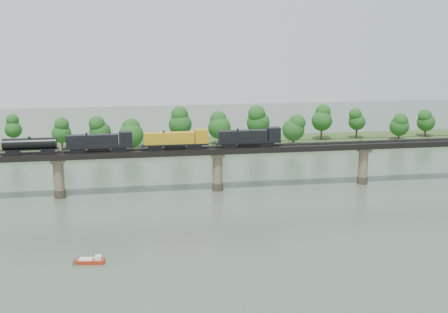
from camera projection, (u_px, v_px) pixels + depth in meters
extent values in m
plane|color=#3E4D3D|center=(239.00, 229.00, 118.17)|extent=(400.00, 400.00, 0.00)
cube|color=#2F481C|center=(194.00, 145.00, 199.77)|extent=(300.00, 24.00, 1.60)
cylinder|color=#473A2D|center=(60.00, 194.00, 140.48)|extent=(3.00, 3.00, 2.00)
cylinder|color=#837355|center=(59.00, 176.00, 139.48)|extent=(2.60, 2.60, 9.00)
cube|color=#837355|center=(58.00, 161.00, 138.59)|extent=(3.20, 3.20, 1.00)
cylinder|color=#473A2D|center=(218.00, 186.00, 146.81)|extent=(3.00, 3.00, 2.00)
cylinder|color=#837355|center=(218.00, 170.00, 145.81)|extent=(2.60, 2.60, 9.00)
cube|color=#837355|center=(217.00, 155.00, 144.93)|extent=(3.20, 3.20, 1.00)
cylinder|color=#473A2D|center=(362.00, 180.00, 153.15)|extent=(3.00, 3.00, 2.00)
cylinder|color=#837355|center=(363.00, 164.00, 152.15)|extent=(2.60, 2.60, 9.00)
cube|color=#837355|center=(364.00, 150.00, 151.26)|extent=(3.20, 3.20, 1.00)
cube|color=black|center=(217.00, 150.00, 144.65)|extent=(220.00, 5.00, 1.50)
cube|color=black|center=(218.00, 148.00, 143.74)|extent=(220.00, 0.12, 0.16)
cube|color=black|center=(217.00, 146.00, 145.19)|extent=(220.00, 0.12, 0.16)
cube|color=black|center=(219.00, 147.00, 142.02)|extent=(220.00, 0.10, 0.10)
cube|color=black|center=(216.00, 143.00, 146.64)|extent=(220.00, 0.10, 0.10)
cube|color=black|center=(219.00, 148.00, 142.10)|extent=(0.08, 0.08, 0.70)
cube|color=black|center=(216.00, 144.00, 146.72)|extent=(0.08, 0.08, 0.70)
cylinder|color=#382619|center=(14.00, 144.00, 188.75)|extent=(0.70, 0.70, 3.71)
sphere|color=#144814|center=(13.00, 130.00, 187.65)|extent=(5.67, 5.67, 5.67)
sphere|color=#144814|center=(12.00, 120.00, 186.97)|extent=(4.25, 4.25, 4.25)
cylinder|color=#382619|center=(62.00, 147.00, 183.81)|extent=(0.70, 0.70, 3.51)
sphere|color=#144814|center=(61.00, 133.00, 182.78)|extent=(6.31, 6.31, 6.31)
sphere|color=#144814|center=(61.00, 125.00, 182.13)|extent=(4.73, 4.73, 4.73)
cylinder|color=#382619|center=(101.00, 145.00, 188.19)|extent=(0.70, 0.70, 3.34)
sphere|color=#144814|center=(100.00, 132.00, 187.20)|extent=(7.18, 7.18, 7.18)
sphere|color=#144814|center=(100.00, 124.00, 186.58)|extent=(5.39, 5.39, 5.39)
cylinder|color=#382619|center=(132.00, 146.00, 187.28)|extent=(0.70, 0.70, 2.83)
sphere|color=#144814|center=(131.00, 135.00, 186.44)|extent=(8.26, 8.26, 8.26)
sphere|color=#144814|center=(131.00, 128.00, 185.92)|extent=(6.19, 6.19, 6.19)
cylinder|color=#382619|center=(181.00, 139.00, 196.12)|extent=(0.70, 0.70, 3.96)
sphere|color=#144814|center=(180.00, 124.00, 194.95)|extent=(8.07, 8.07, 8.07)
sphere|color=#144814|center=(180.00, 115.00, 194.22)|extent=(6.05, 6.05, 6.05)
cylinder|color=#382619|center=(219.00, 140.00, 196.87)|extent=(0.70, 0.70, 3.27)
sphere|color=#144814|center=(219.00, 128.00, 195.91)|extent=(8.03, 8.03, 8.03)
sphere|color=#144814|center=(219.00, 120.00, 195.30)|extent=(6.02, 6.02, 6.02)
cylinder|color=#382619|center=(258.00, 137.00, 200.16)|extent=(0.70, 0.70, 3.92)
sphere|color=#144814|center=(258.00, 123.00, 199.00)|extent=(8.29, 8.29, 8.29)
sphere|color=#144814|center=(258.00, 114.00, 198.28)|extent=(6.21, 6.21, 6.21)
cylinder|color=#382619|center=(293.00, 141.00, 195.30)|extent=(0.70, 0.70, 3.02)
sphere|color=#144814|center=(293.00, 130.00, 194.40)|extent=(7.74, 7.74, 7.74)
sphere|color=#144814|center=(294.00, 123.00, 193.85)|extent=(5.80, 5.80, 5.80)
cylinder|color=#382619|center=(321.00, 134.00, 205.65)|extent=(0.70, 0.70, 3.80)
sphere|color=#144814|center=(322.00, 121.00, 204.53)|extent=(7.47, 7.47, 7.47)
sphere|color=#144814|center=(322.00, 112.00, 203.83)|extent=(5.60, 5.60, 5.60)
cylinder|color=#382619|center=(356.00, 134.00, 208.09)|extent=(0.70, 0.70, 3.38)
sphere|color=#144814|center=(357.00, 122.00, 207.09)|extent=(6.23, 6.23, 6.23)
sphere|color=#144814|center=(357.00, 114.00, 206.46)|extent=(4.67, 4.67, 4.67)
cylinder|color=#382619|center=(399.00, 136.00, 204.70)|extent=(0.70, 0.70, 2.77)
sphere|color=#144814|center=(399.00, 126.00, 203.88)|extent=(7.04, 7.04, 7.04)
sphere|color=#144814|center=(400.00, 120.00, 203.37)|extent=(5.28, 5.28, 5.28)
cylinder|color=#382619|center=(425.00, 133.00, 211.77)|extent=(0.70, 0.70, 2.94)
sphere|color=#144814|center=(426.00, 122.00, 210.90)|extent=(6.73, 6.73, 6.73)
sphere|color=#144814|center=(427.00, 116.00, 210.35)|extent=(5.05, 5.05, 5.05)
cube|color=black|center=(267.00, 144.00, 146.43)|extent=(3.62, 2.17, 1.00)
cube|color=black|center=(229.00, 145.00, 144.86)|extent=(3.62, 2.17, 1.00)
cube|color=black|center=(248.00, 142.00, 145.50)|extent=(17.20, 2.72, 0.45)
cube|color=black|center=(243.00, 136.00, 144.92)|extent=(12.67, 2.44, 2.90)
cube|color=black|center=(274.00, 134.00, 146.15)|extent=(3.26, 2.72, 3.44)
cylinder|color=black|center=(248.00, 144.00, 145.61)|extent=(5.43, 1.27, 1.27)
cube|color=black|center=(194.00, 146.00, 143.42)|extent=(3.62, 2.17, 1.00)
cube|color=black|center=(155.00, 147.00, 141.84)|extent=(3.62, 2.17, 1.00)
cube|color=black|center=(175.00, 144.00, 142.49)|extent=(17.20, 2.72, 0.45)
cube|color=#BC8616|center=(169.00, 138.00, 141.91)|extent=(12.67, 2.44, 2.90)
cube|color=#BC8616|center=(201.00, 136.00, 143.14)|extent=(3.26, 2.72, 3.44)
cylinder|color=black|center=(175.00, 146.00, 142.60)|extent=(5.43, 1.27, 1.27)
cube|color=black|center=(119.00, 149.00, 140.41)|extent=(3.62, 2.17, 1.00)
cube|color=black|center=(78.00, 150.00, 138.83)|extent=(3.62, 2.17, 1.00)
cube|color=black|center=(98.00, 147.00, 139.48)|extent=(17.20, 2.72, 0.45)
cube|color=black|center=(92.00, 140.00, 138.90)|extent=(12.67, 2.44, 2.90)
cube|color=black|center=(126.00, 138.00, 140.13)|extent=(3.26, 2.72, 3.44)
cylinder|color=black|center=(98.00, 149.00, 139.59)|extent=(5.43, 1.27, 1.27)
cube|color=black|center=(48.00, 151.00, 137.69)|extent=(3.17, 1.99, 1.00)
cube|color=black|center=(13.00, 152.00, 136.40)|extent=(3.17, 1.99, 1.00)
cube|color=black|center=(30.00, 149.00, 136.91)|extent=(13.58, 2.17, 0.27)
cylinder|color=black|center=(30.00, 143.00, 136.59)|extent=(12.67, 2.72, 2.72)
cylinder|color=black|center=(29.00, 138.00, 136.27)|extent=(0.63, 0.63, 0.45)
cube|color=#A92913|center=(91.00, 261.00, 101.14)|extent=(5.24, 2.53, 0.70)
cube|color=white|center=(86.00, 259.00, 101.03)|extent=(2.61, 1.85, 0.25)
cube|color=white|center=(98.00, 258.00, 101.00)|extent=(1.37, 1.37, 0.70)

